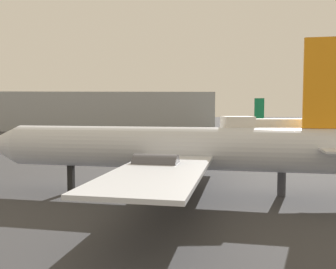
# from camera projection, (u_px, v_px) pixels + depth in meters

# --- Properties ---
(airplane_at_gate) EXTENTS (34.33, 31.88, 12.80)m
(airplane_at_gate) POSITION_uv_depth(u_px,v_px,m) (170.00, 148.00, 30.94)
(airplane_at_gate) COLOR silver
(airplane_at_gate) RESTS_ON ground_plane
(airplane_distant) EXTENTS (26.98, 20.76, 10.00)m
(airplane_distant) POSITION_uv_depth(u_px,v_px,m) (298.00, 125.00, 92.88)
(airplane_distant) COLOR silver
(airplane_distant) RESTS_ON ground_plane
(jet_bridge) EXTENTS (21.34, 2.80, 6.77)m
(jet_bridge) POSITION_uv_depth(u_px,v_px,m) (336.00, 134.00, 31.51)
(jet_bridge) COLOR silver
(jet_bridge) RESTS_ON ground_plane
(terminal_building) EXTENTS (77.91, 19.72, 12.74)m
(terminal_building) POSITION_uv_depth(u_px,v_px,m) (99.00, 111.00, 129.14)
(terminal_building) COLOR #999EA3
(terminal_building) RESTS_ON ground_plane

